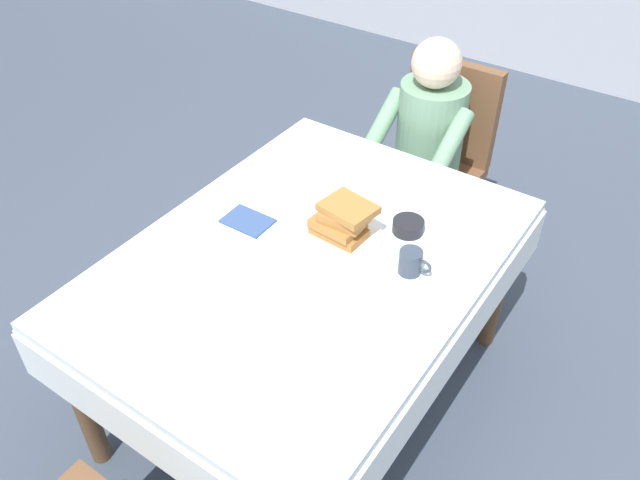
{
  "coord_description": "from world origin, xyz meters",
  "views": [
    {
      "loc": [
        0.96,
        -1.32,
        2.17
      ],
      "look_at": [
        0.02,
        0.04,
        0.79
      ],
      "focal_mm": 36.58,
      "sensor_mm": 36.0,
      "label": 1
    }
  ],
  "objects_px": {
    "breakfast_stack": "(342,220)",
    "spoon_near_edge": "(268,293)",
    "syrup_pitcher": "(301,186)",
    "diner_person": "(426,138)",
    "plate_breakfast": "(342,236)",
    "bowl_butter": "(408,226)",
    "knife_right_of_plate": "(387,262)",
    "fork_left_of_plate": "(294,221)",
    "cup_coffee": "(411,262)",
    "dining_table_main": "(307,275)",
    "chair_diner": "(438,149)"
  },
  "relations": [
    {
      "from": "breakfast_stack",
      "to": "spoon_near_edge",
      "type": "height_order",
      "value": "breakfast_stack"
    },
    {
      "from": "syrup_pitcher",
      "to": "spoon_near_edge",
      "type": "relative_size",
      "value": 0.53
    },
    {
      "from": "spoon_near_edge",
      "to": "diner_person",
      "type": "bearing_deg",
      "value": 109.64
    },
    {
      "from": "plate_breakfast",
      "to": "bowl_butter",
      "type": "relative_size",
      "value": 2.55
    },
    {
      "from": "bowl_butter",
      "to": "syrup_pitcher",
      "type": "bearing_deg",
      "value": -175.68
    },
    {
      "from": "syrup_pitcher",
      "to": "bowl_butter",
      "type": "bearing_deg",
      "value": 4.32
    },
    {
      "from": "plate_breakfast",
      "to": "knife_right_of_plate",
      "type": "height_order",
      "value": "plate_breakfast"
    },
    {
      "from": "breakfast_stack",
      "to": "fork_left_of_plate",
      "type": "relative_size",
      "value": 1.17
    },
    {
      "from": "spoon_near_edge",
      "to": "knife_right_of_plate",
      "type": "bearing_deg",
      "value": 71.53
    },
    {
      "from": "syrup_pitcher",
      "to": "plate_breakfast",
      "type": "bearing_deg",
      "value": -26.06
    },
    {
      "from": "fork_left_of_plate",
      "to": "knife_right_of_plate",
      "type": "height_order",
      "value": "same"
    },
    {
      "from": "breakfast_stack",
      "to": "cup_coffee",
      "type": "bearing_deg",
      "value": -3.71
    },
    {
      "from": "plate_breakfast",
      "to": "knife_right_of_plate",
      "type": "xyz_separation_m",
      "value": [
        0.19,
        -0.02,
        -0.01
      ]
    },
    {
      "from": "cup_coffee",
      "to": "syrup_pitcher",
      "type": "relative_size",
      "value": 1.41
    },
    {
      "from": "fork_left_of_plate",
      "to": "syrup_pitcher",
      "type": "bearing_deg",
      "value": 22.12
    },
    {
      "from": "dining_table_main",
      "to": "syrup_pitcher",
      "type": "xyz_separation_m",
      "value": [
        -0.22,
        0.27,
        0.13
      ]
    },
    {
      "from": "breakfast_stack",
      "to": "fork_left_of_plate",
      "type": "height_order",
      "value": "breakfast_stack"
    },
    {
      "from": "chair_diner",
      "to": "fork_left_of_plate",
      "type": "height_order",
      "value": "chair_diner"
    },
    {
      "from": "fork_left_of_plate",
      "to": "cup_coffee",
      "type": "bearing_deg",
      "value": -94.51
    },
    {
      "from": "cup_coffee",
      "to": "bowl_butter",
      "type": "bearing_deg",
      "value": 120.58
    },
    {
      "from": "plate_breakfast",
      "to": "bowl_butter",
      "type": "bearing_deg",
      "value": 44.19
    },
    {
      "from": "syrup_pitcher",
      "to": "spoon_near_edge",
      "type": "height_order",
      "value": "syrup_pitcher"
    },
    {
      "from": "diner_person",
      "to": "knife_right_of_plate",
      "type": "height_order",
      "value": "diner_person"
    },
    {
      "from": "syrup_pitcher",
      "to": "cup_coffee",
      "type": "bearing_deg",
      "value": -15.32
    },
    {
      "from": "dining_table_main",
      "to": "diner_person",
      "type": "xyz_separation_m",
      "value": [
        -0.08,
        1.01,
        0.02
      ]
    },
    {
      "from": "diner_person",
      "to": "fork_left_of_plate",
      "type": "relative_size",
      "value": 6.22
    },
    {
      "from": "plate_breakfast",
      "to": "cup_coffee",
      "type": "distance_m",
      "value": 0.28
    },
    {
      "from": "bowl_butter",
      "to": "spoon_near_edge",
      "type": "bearing_deg",
      "value": -111.95
    },
    {
      "from": "breakfast_stack",
      "to": "fork_left_of_plate",
      "type": "distance_m",
      "value": 0.21
    },
    {
      "from": "spoon_near_edge",
      "to": "fork_left_of_plate",
      "type": "bearing_deg",
      "value": 129.46
    },
    {
      "from": "breakfast_stack",
      "to": "spoon_near_edge",
      "type": "relative_size",
      "value": 1.4
    },
    {
      "from": "dining_table_main",
      "to": "breakfast_stack",
      "type": "height_order",
      "value": "breakfast_stack"
    },
    {
      "from": "knife_right_of_plate",
      "to": "fork_left_of_plate",
      "type": "bearing_deg",
      "value": 96.12
    },
    {
      "from": "syrup_pitcher",
      "to": "diner_person",
      "type": "bearing_deg",
      "value": 78.92
    },
    {
      "from": "chair_diner",
      "to": "knife_right_of_plate",
      "type": "relative_size",
      "value": 4.65
    },
    {
      "from": "cup_coffee",
      "to": "bowl_butter",
      "type": "height_order",
      "value": "cup_coffee"
    },
    {
      "from": "diner_person",
      "to": "knife_right_of_plate",
      "type": "relative_size",
      "value": 5.6
    },
    {
      "from": "dining_table_main",
      "to": "spoon_near_edge",
      "type": "bearing_deg",
      "value": -89.26
    },
    {
      "from": "plate_breakfast",
      "to": "fork_left_of_plate",
      "type": "distance_m",
      "value": 0.19
    },
    {
      "from": "dining_table_main",
      "to": "knife_right_of_plate",
      "type": "distance_m",
      "value": 0.28
    },
    {
      "from": "spoon_near_edge",
      "to": "breakfast_stack",
      "type": "bearing_deg",
      "value": 99.26
    },
    {
      "from": "syrup_pitcher",
      "to": "knife_right_of_plate",
      "type": "xyz_separation_m",
      "value": [
        0.46,
        -0.15,
        -0.04
      ]
    },
    {
      "from": "breakfast_stack",
      "to": "knife_right_of_plate",
      "type": "bearing_deg",
      "value": -5.97
    },
    {
      "from": "chair_diner",
      "to": "diner_person",
      "type": "relative_size",
      "value": 0.83
    },
    {
      "from": "knife_right_of_plate",
      "to": "spoon_near_edge",
      "type": "xyz_separation_m",
      "value": [
        -0.23,
        -0.34,
        0.0
      ]
    },
    {
      "from": "plate_breakfast",
      "to": "cup_coffee",
      "type": "relative_size",
      "value": 2.48
    },
    {
      "from": "bowl_butter",
      "to": "knife_right_of_plate",
      "type": "distance_m",
      "value": 0.19
    },
    {
      "from": "breakfast_stack",
      "to": "chair_diner",
      "type": "bearing_deg",
      "value": 96.7
    },
    {
      "from": "dining_table_main",
      "to": "bowl_butter",
      "type": "height_order",
      "value": "bowl_butter"
    },
    {
      "from": "spoon_near_edge",
      "to": "syrup_pitcher",
      "type": "bearing_deg",
      "value": 130.53
    }
  ]
}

